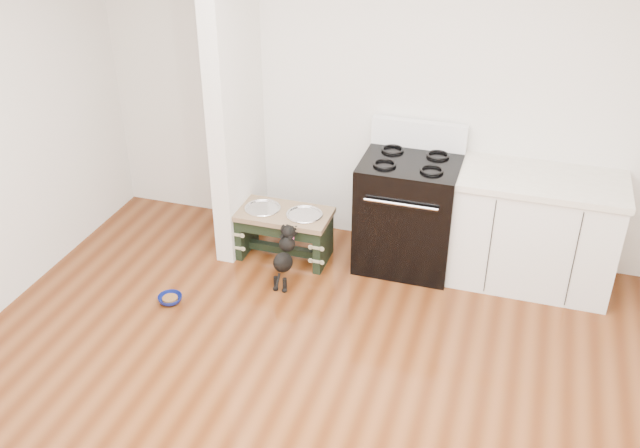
{
  "coord_description": "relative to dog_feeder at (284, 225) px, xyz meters",
  "views": [
    {
      "loc": [
        1.07,
        -2.81,
        3.25
      ],
      "look_at": [
        -0.29,
        1.51,
        0.62
      ],
      "focal_mm": 40.0,
      "sensor_mm": 36.0,
      "label": 1
    }
  ],
  "objects": [
    {
      "name": "oven_range",
      "position": [
        0.98,
        0.23,
        0.17
      ],
      "size": [
        0.76,
        0.69,
        1.14
      ],
      "color": "black",
      "rests_on": "ground"
    },
    {
      "name": "floor_bowl",
      "position": [
        -0.61,
        -0.87,
        -0.27
      ],
      "size": [
        0.19,
        0.19,
        0.06
      ],
      "rotation": [
        0.0,
        0.0,
        0.01
      ],
      "color": "navy",
      "rests_on": "ground"
    },
    {
      "name": "partition_wall",
      "position": [
        -0.44,
        0.17,
        1.05
      ],
      "size": [
        0.15,
        0.8,
        2.7
      ],
      "primitive_type": "cube",
      "color": "silver",
      "rests_on": "ground"
    },
    {
      "name": "ground",
      "position": [
        0.73,
        -1.93,
        -0.3
      ],
      "size": [
        5.0,
        5.0,
        0.0
      ],
      "primitive_type": "plane",
      "color": "#4E230D",
      "rests_on": "ground"
    },
    {
      "name": "puppy",
      "position": [
        0.14,
        -0.36,
        -0.04
      ],
      "size": [
        0.14,
        0.4,
        0.47
      ],
      "color": "black",
      "rests_on": "ground"
    },
    {
      "name": "room_shell",
      "position": [
        0.73,
        -1.93,
        1.32
      ],
      "size": [
        5.0,
        5.0,
        5.0
      ],
      "color": "silver",
      "rests_on": "ground"
    },
    {
      "name": "cabinet_run",
      "position": [
        1.96,
        0.25,
        0.15
      ],
      "size": [
        1.24,
        0.64,
        0.91
      ],
      "color": "white",
      "rests_on": "ground"
    },
    {
      "name": "dog_feeder",
      "position": [
        0.0,
        0.0,
        0.0
      ],
      "size": [
        0.78,
        0.41,
        0.44
      ],
      "color": "black",
      "rests_on": "ground"
    }
  ]
}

